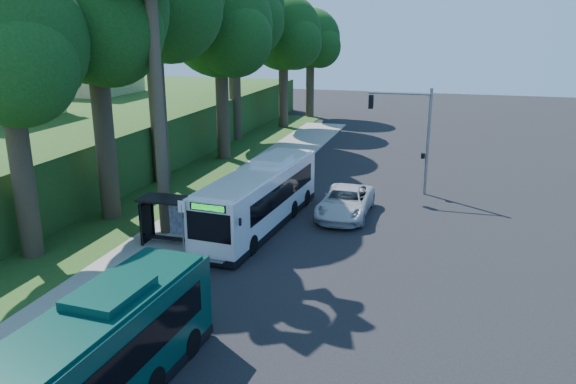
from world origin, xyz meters
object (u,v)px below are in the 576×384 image
(bus_shelter, at_px, (168,211))
(white_bus, at_px, (261,196))
(teal_bus, at_px, (74,377))
(pickup, at_px, (345,202))

(bus_shelter, distance_m, white_bus, 5.36)
(white_bus, xyz_separation_m, teal_bus, (0.49, -17.16, -0.03))
(teal_bus, bearing_deg, pickup, 82.49)
(teal_bus, height_order, pickup, teal_bus)
(bus_shelter, height_order, teal_bus, teal_bus)
(white_bus, height_order, pickup, white_bus)
(bus_shelter, bearing_deg, white_bus, 48.41)
(bus_shelter, relative_size, pickup, 0.53)
(white_bus, bearing_deg, bus_shelter, -127.43)
(teal_bus, distance_m, pickup, 20.56)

